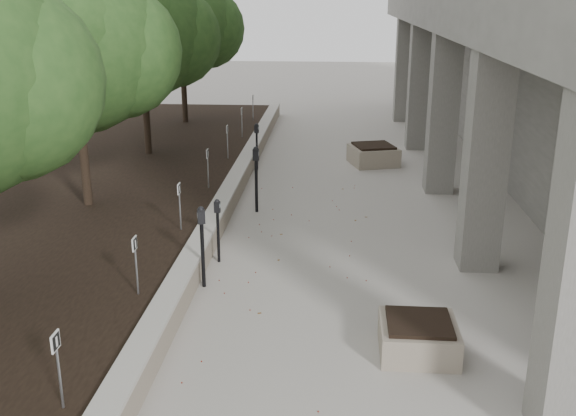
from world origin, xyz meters
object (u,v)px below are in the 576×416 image
(crabapple_tree_4, at_px, (143,59))
(parking_meter_3, at_px, (218,231))
(crabapple_tree_3, at_px, (77,82))
(crabapple_tree_5, at_px, (182,46))
(parking_meter_2, at_px, (202,247))
(parking_meter_5, at_px, (257,147))
(planter_front, at_px, (418,337))
(planter_back, at_px, (373,154))
(parking_meter_4, at_px, (256,180))

(crabapple_tree_4, height_order, parking_meter_3, crabapple_tree_4)
(crabapple_tree_3, height_order, parking_meter_3, crabapple_tree_3)
(crabapple_tree_5, bearing_deg, parking_meter_2, -76.26)
(parking_meter_5, bearing_deg, crabapple_tree_3, -103.35)
(parking_meter_2, bearing_deg, crabapple_tree_5, 82.84)
(parking_meter_5, relative_size, planter_front, 1.26)
(crabapple_tree_5, xyz_separation_m, planter_front, (6.73, -15.29, -2.87))
(crabapple_tree_3, distance_m, planter_back, 9.21)
(crabapple_tree_4, bearing_deg, parking_meter_5, -3.13)
(parking_meter_3, relative_size, parking_meter_4, 0.80)
(crabapple_tree_4, relative_size, planter_front, 5.01)
(parking_meter_4, height_order, planter_back, parking_meter_4)
(crabapple_tree_5, xyz_separation_m, parking_meter_2, (3.25, -13.29, -2.38))
(crabapple_tree_4, distance_m, parking_meter_5, 4.07)
(crabapple_tree_4, bearing_deg, parking_meter_4, -47.85)
(crabapple_tree_4, bearing_deg, parking_meter_2, -68.60)
(parking_meter_4, relative_size, planter_front, 1.45)
(parking_meter_4, bearing_deg, parking_meter_2, -88.29)
(crabapple_tree_3, distance_m, parking_meter_5, 6.30)
(crabapple_tree_3, relative_size, planter_front, 5.01)
(parking_meter_2, bearing_deg, parking_meter_4, 63.12)
(parking_meter_3, bearing_deg, crabapple_tree_5, 115.79)
(parking_meter_4, xyz_separation_m, parking_meter_5, (-0.44, 3.90, -0.10))
(crabapple_tree_5, bearing_deg, planter_front, -66.23)
(crabapple_tree_3, distance_m, parking_meter_3, 4.68)
(crabapple_tree_4, relative_size, parking_meter_2, 3.67)
(crabapple_tree_5, height_order, parking_meter_4, crabapple_tree_5)
(parking_meter_2, xyz_separation_m, planter_front, (3.48, -2.00, -0.49))
(parking_meter_3, relative_size, parking_meter_5, 0.92)
(crabapple_tree_4, bearing_deg, parking_meter_3, -65.12)
(parking_meter_3, height_order, parking_meter_4, parking_meter_4)
(parking_meter_3, xyz_separation_m, planter_back, (3.34, 7.86, -0.33))
(parking_meter_2, height_order, planter_back, parking_meter_2)
(crabapple_tree_3, distance_m, parking_meter_2, 5.20)
(parking_meter_3, bearing_deg, planter_back, 77.47)
(crabapple_tree_3, xyz_separation_m, planter_back, (6.67, 5.70, -2.82))
(parking_meter_4, bearing_deg, parking_meter_5, 104.15)
(crabapple_tree_5, relative_size, parking_meter_4, 3.46)
(parking_meter_2, relative_size, parking_meter_3, 1.18)
(parking_meter_5, bearing_deg, crabapple_tree_4, -162.51)
(crabapple_tree_3, distance_m, crabapple_tree_4, 5.00)
(parking_meter_2, distance_m, parking_meter_4, 4.24)
(crabapple_tree_3, height_order, planter_front, crabapple_tree_3)
(parking_meter_2, height_order, planter_front, parking_meter_2)
(crabapple_tree_3, relative_size, parking_meter_3, 4.31)
(crabapple_tree_5, height_order, parking_meter_2, crabapple_tree_5)
(parking_meter_3, bearing_deg, parking_meter_5, 101.10)
(parking_meter_4, relative_size, parking_meter_5, 1.15)
(parking_meter_2, height_order, parking_meter_4, parking_meter_4)
(parking_meter_4, bearing_deg, crabapple_tree_3, -158.29)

